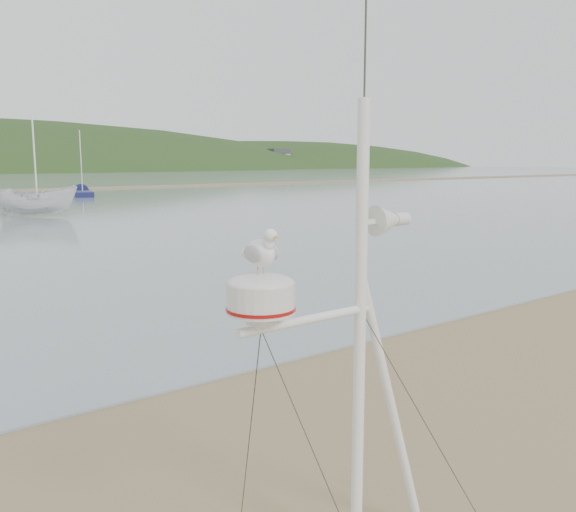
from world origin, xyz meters
TOP-DOWN VIEW (x-y plane):
  - mast_rig at (1.59, -0.69)m, footprint 2.16×2.31m
  - boat_white at (8.87, 35.67)m, footprint 2.55×2.53m
  - sailboat_blue_far at (18.87, 57.03)m, footprint 3.43×7.16m

SIDE VIEW (x-z plane):
  - sailboat_blue_far at x=18.87m, z-range -3.16..3.76m
  - mast_rig at x=1.59m, z-range -1.26..3.62m
  - boat_white at x=8.87m, z-range 0.04..4.96m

